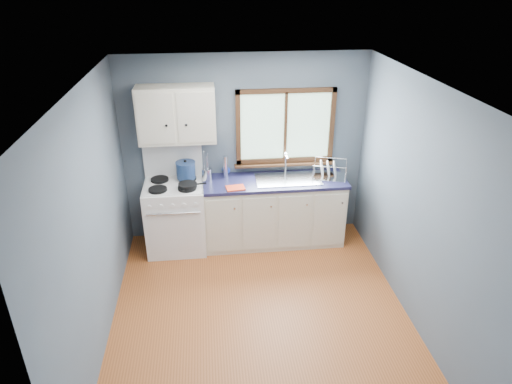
{
  "coord_description": "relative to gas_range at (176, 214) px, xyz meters",
  "views": [
    {
      "loc": [
        -0.48,
        -3.87,
        3.42
      ],
      "look_at": [
        0.05,
        0.9,
        1.05
      ],
      "focal_mm": 32.0,
      "sensor_mm": 36.0,
      "label": 1
    }
  ],
  "objects": [
    {
      "name": "soap_bottle",
      "position": [
        0.71,
        0.27,
        0.55
      ],
      "size": [
        0.12,
        0.12,
        0.24
      ],
      "primitive_type": "imported",
      "rotation": [
        0.0,
        0.0,
        0.4
      ],
      "color": "blue",
      "rests_on": "countertop"
    },
    {
      "name": "dish_towel",
      "position": [
        0.78,
        -0.18,
        0.43
      ],
      "size": [
        0.25,
        0.19,
        0.02
      ],
      "primitive_type": "cube",
      "rotation": [
        0.0,
        0.0,
        0.13
      ],
      "color": "red",
      "rests_on": "countertop"
    },
    {
      "name": "utensil_crock",
      "position": [
        0.43,
        0.11,
        0.51
      ],
      "size": [
        0.16,
        0.16,
        0.41
      ],
      "rotation": [
        0.0,
        0.0,
        0.22
      ],
      "color": "silver",
      "rests_on": "countertop"
    },
    {
      "name": "upper_cabinets",
      "position": [
        0.1,
        0.15,
        1.31
      ],
      "size": [
        0.95,
        0.35,
        0.7
      ],
      "color": "beige",
      "rests_on": "wall_back"
    },
    {
      "name": "countertop",
      "position": [
        1.31,
        0.02,
        0.41
      ],
      "size": [
        1.89,
        0.64,
        0.04
      ],
      "primitive_type": "cube",
      "color": "#151634",
      "rests_on": "base_cabinets"
    },
    {
      "name": "skillet",
      "position": [
        0.19,
        -0.15,
        0.49
      ],
      "size": [
        0.36,
        0.26,
        0.05
      ],
      "rotation": [
        0.0,
        0.0,
        0.15
      ],
      "color": "black",
      "rests_on": "gas_range"
    },
    {
      "name": "base_cabinets",
      "position": [
        1.31,
        0.02,
        -0.08
      ],
      "size": [
        1.85,
        0.6,
        0.88
      ],
      "color": "beige",
      "rests_on": "floor"
    },
    {
      "name": "wall_right",
      "position": [
        2.56,
        -1.47,
        0.76
      ],
      "size": [
        0.02,
        3.6,
        2.5
      ],
      "primitive_type": "cube",
      "color": "#4F5B67",
      "rests_on": "ground"
    },
    {
      "name": "wall_front",
      "position": [
        0.95,
        -3.28,
        0.76
      ],
      "size": [
        3.2,
        0.02,
        2.5
      ],
      "primitive_type": "cube",
      "color": "#4F5B67",
      "rests_on": "ground"
    },
    {
      "name": "window",
      "position": [
        1.48,
        0.3,
        0.98
      ],
      "size": [
        1.36,
        0.1,
        1.03
      ],
      "color": "#9EC6A8",
      "rests_on": "wall_back"
    },
    {
      "name": "sink",
      "position": [
        1.49,
        0.02,
        0.37
      ],
      "size": [
        0.84,
        0.46,
        0.44
      ],
      "color": "silver",
      "rests_on": "countertop"
    },
    {
      "name": "thermos",
      "position": [
        0.68,
        0.19,
        0.57
      ],
      "size": [
        0.07,
        0.07,
        0.29
      ],
      "primitive_type": "cylinder",
      "rotation": [
        0.0,
        0.0,
        -0.04
      ],
      "color": "silver",
      "rests_on": "countertop"
    },
    {
      "name": "gas_range",
      "position": [
        0.0,
        0.0,
        0.0
      ],
      "size": [
        0.76,
        0.69,
        1.36
      ],
      "color": "white",
      "rests_on": "floor"
    },
    {
      "name": "dish_rack",
      "position": [
        2.04,
        0.03,
        0.49
      ],
      "size": [
        0.52,
        0.45,
        0.23
      ],
      "rotation": [
        0.0,
        0.0,
        -0.3
      ],
      "color": "silver",
      "rests_on": "countertop"
    },
    {
      "name": "ceiling",
      "position": [
        0.95,
        -1.47,
        2.02
      ],
      "size": [
        3.2,
        3.6,
        0.02
      ],
      "primitive_type": "cube",
      "color": "white",
      "rests_on": "wall_back"
    },
    {
      "name": "wall_back",
      "position": [
        0.95,
        0.34,
        0.76
      ],
      "size": [
        3.2,
        0.02,
        2.5
      ],
      "primitive_type": "cube",
      "color": "#4F5B67",
      "rests_on": "ground"
    },
    {
      "name": "floor",
      "position": [
        0.95,
        -1.47,
        -0.5
      ],
      "size": [
        3.2,
        3.6,
        0.02
      ],
      "primitive_type": "cube",
      "color": "#A55526",
      "rests_on": "ground"
    },
    {
      "name": "wall_left",
      "position": [
        -0.66,
        -1.47,
        0.76
      ],
      "size": [
        0.02,
        3.6,
        2.5
      ],
      "primitive_type": "cube",
      "color": "#4F5B67",
      "rests_on": "ground"
    },
    {
      "name": "stockpot",
      "position": [
        0.17,
        0.13,
        0.58
      ],
      "size": [
        0.28,
        0.28,
        0.25
      ],
      "rotation": [
        0.0,
        0.0,
        -0.12
      ],
      "color": "navy",
      "rests_on": "gas_range"
    }
  ]
}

